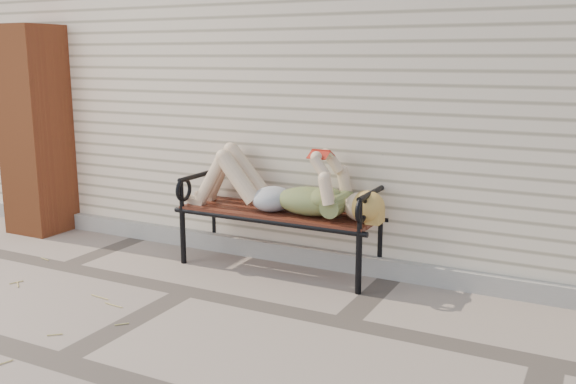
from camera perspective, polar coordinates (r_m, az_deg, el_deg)
The scene contains 6 objects.
ground at distance 4.86m, azimuth -8.94°, elevation -8.72°, with size 80.00×80.00×0.00m, color gray.
house_wall at distance 7.19m, azimuth 5.05°, elevation 10.29°, with size 8.00×4.00×3.00m, color beige.
foundation_strip at distance 5.61m, azimuth -3.12°, elevation -4.95°, with size 8.00×0.10×0.15m, color #ADA69C.
brick_pillar at distance 6.71m, azimuth -21.49°, elevation 5.11°, with size 0.50×0.50×2.00m, color #9B4923.
garden_bench at distance 5.23m, azimuth -0.25°, elevation 0.26°, with size 1.78×0.71×1.15m.
reading_woman at distance 5.09m, azimuth -0.84°, elevation 0.38°, with size 1.68×0.38×0.53m.
Camera 1 is at (2.72, -3.66, 1.71)m, focal length 40.00 mm.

